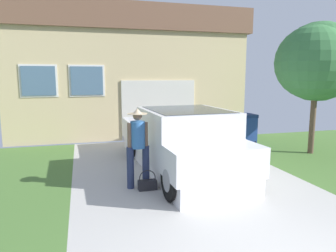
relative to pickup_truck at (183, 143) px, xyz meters
name	(u,v)px	position (x,y,z in m)	size (l,w,h in m)	color
pickup_truck	(183,143)	(0.00, 0.00, 0.00)	(2.25, 5.62, 1.61)	white
person_with_hat	(138,144)	(-1.27, -0.80, 0.23)	(0.50, 0.42, 1.72)	navy
handbag	(147,184)	(-1.12, -1.02, -0.60)	(0.39, 0.18, 0.43)	#232328
house_with_garage	(123,73)	(-0.47, 7.49, 1.82)	(9.52, 6.64, 5.04)	#D1BA88
front_yard_tree	(316,62)	(4.48, 0.80, 2.08)	(2.78, 2.60, 4.04)	brown
wheeled_trash_bin	(245,128)	(3.20, 2.56, -0.15)	(0.60, 0.72, 1.07)	navy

